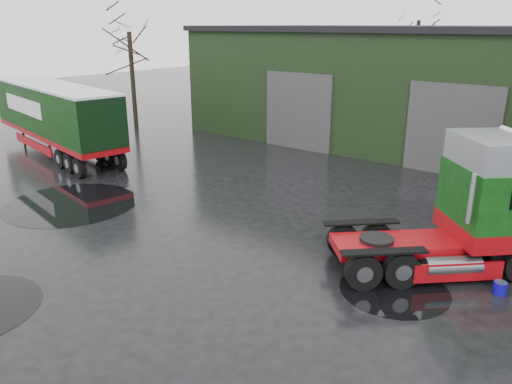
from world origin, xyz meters
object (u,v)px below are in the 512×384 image
wash_bucket (500,288)px  tree_left (131,61)px  hero_tractor (433,204)px  warehouse (492,90)px  tree_back_a (416,47)px  trailer_left (55,119)px

wash_bucket → tree_left: tree_left is taller
hero_tractor → warehouse: bearing=145.7°
wash_bucket → tree_back_a: 28.98m
warehouse → trailer_left: warehouse is taller
hero_tractor → tree_back_a: (-10.50, 25.50, 2.89)m
warehouse → trailer_left: (-17.10, -14.59, -1.37)m
tree_left → tree_back_a: (11.00, 18.00, 0.50)m
warehouse → tree_back_a: (-8.00, 10.00, 1.59)m
warehouse → wash_bucket: (4.47, -15.75, -3.00)m
warehouse → tree_left: 20.64m
warehouse → tree_left: tree_left is taller
hero_tractor → tree_left: 22.90m
tree_left → tree_back_a: 21.10m
warehouse → tree_left: bearing=-157.2°
tree_left → tree_back_a: tree_back_a is taller
warehouse → tree_back_a: 12.90m
trailer_left → wash_bucket: (21.57, -1.16, -1.63)m
trailer_left → wash_bucket: 21.67m
warehouse → trailer_left: 22.52m
trailer_left → tree_left: tree_left is taller
hero_tractor → tree_left: bearing=-152.7°
hero_tractor → tree_left: (-21.50, 7.50, 2.39)m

